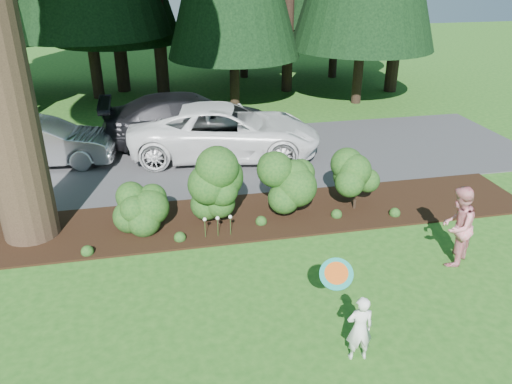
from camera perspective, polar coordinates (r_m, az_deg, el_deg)
ground at (r=9.95m, az=-0.65°, el=-11.91°), size 80.00×80.00×0.00m
mulch_bed at (r=12.65m, az=-3.53°, el=-3.06°), size 16.00×2.50×0.05m
driveway at (r=16.49m, az=-5.75°, el=3.80°), size 22.00×6.00×0.03m
shrub_row at (r=12.31m, az=-0.00°, el=0.26°), size 6.53×1.60×1.61m
lily_cluster at (r=11.65m, az=-4.42°, el=-3.10°), size 0.69×0.09×0.57m
car_silver_wagon at (r=17.06m, az=-23.26°, el=5.22°), size 4.53×1.93×1.45m
car_white_suv at (r=16.39m, az=-3.48°, el=6.98°), size 6.54×3.83×1.71m
car_dark_suv at (r=17.73m, az=-7.61°, el=8.26°), size 6.04×2.61×1.73m
child at (r=8.48m, az=11.76°, el=-15.02°), size 0.46×0.32×1.21m
adult at (r=11.32m, az=22.00°, el=-3.65°), size 1.10×1.08×1.78m
frisbee at (r=7.80m, az=9.17°, el=-9.22°), size 0.59×0.44×0.47m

